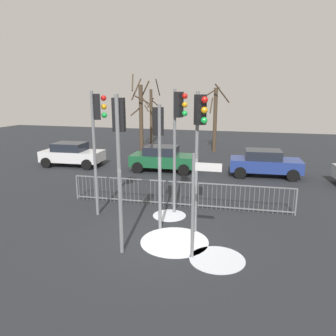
# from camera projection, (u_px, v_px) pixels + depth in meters

# --- Properties ---
(ground_plane) EXTENTS (60.00, 60.00, 0.00)m
(ground_plane) POSITION_uv_depth(u_px,v_px,m) (157.00, 238.00, 10.23)
(ground_plane) COLOR #26282D
(traffic_light_foreground_right) EXTENTS (0.45, 0.48, 4.59)m
(traffic_light_foreground_right) POSITION_uv_depth(u_px,v_px,m) (199.00, 132.00, 9.81)
(traffic_light_foreground_right) COLOR slate
(traffic_light_foreground_right) RESTS_ON ground
(traffic_light_mid_left) EXTENTS (0.51, 0.43, 4.60)m
(traffic_light_mid_left) POSITION_uv_depth(u_px,v_px,m) (97.00, 126.00, 11.48)
(traffic_light_mid_left) COLOR slate
(traffic_light_mid_left) RESTS_ON ground
(traffic_light_mid_right) EXTENTS (0.43, 0.51, 4.19)m
(traffic_light_mid_right) POSITION_uv_depth(u_px,v_px,m) (158.00, 139.00, 10.40)
(traffic_light_mid_right) COLOR slate
(traffic_light_mid_right) RESTS_ON ground
(traffic_light_foreground_left) EXTENTS (0.55, 0.37, 4.67)m
(traffic_light_foreground_left) POSITION_uv_depth(u_px,v_px,m) (178.00, 124.00, 11.56)
(traffic_light_foreground_left) COLOR slate
(traffic_light_foreground_left) RESTS_ON ground
(traffic_light_rear_left) EXTENTS (0.35, 0.57, 4.51)m
(traffic_light_rear_left) POSITION_uv_depth(u_px,v_px,m) (119.00, 139.00, 8.71)
(traffic_light_rear_left) COLOR slate
(traffic_light_rear_left) RESTS_ON ground
(direction_sign_post) EXTENTS (0.79, 0.09, 2.99)m
(direction_sign_post) POSITION_uv_depth(u_px,v_px,m) (195.00, 201.00, 8.64)
(direction_sign_post) COLOR slate
(direction_sign_post) RESTS_ON ground
(pedestrian_guard_railing) EXTENTS (9.04, 0.47, 1.07)m
(pedestrian_guard_railing) POSITION_uv_depth(u_px,v_px,m) (179.00, 194.00, 12.93)
(pedestrian_guard_railing) COLOR slate
(pedestrian_guard_railing) RESTS_ON ground
(car_green_mid) EXTENTS (3.88, 2.08, 1.47)m
(car_green_mid) POSITION_uv_depth(u_px,v_px,m) (163.00, 158.00, 18.88)
(car_green_mid) COLOR #195933
(car_green_mid) RESTS_ON ground
(car_white_trailing) EXTENTS (3.90, 2.13, 1.47)m
(car_white_trailing) POSITION_uv_depth(u_px,v_px,m) (72.00, 154.00, 20.18)
(car_white_trailing) COLOR silver
(car_white_trailing) RESTS_ON ground
(car_blue_near) EXTENTS (3.89, 2.11, 1.47)m
(car_blue_near) POSITION_uv_depth(u_px,v_px,m) (265.00, 163.00, 17.66)
(car_blue_near) COLOR navy
(car_blue_near) RESTS_ON ground
(bare_tree_left) EXTENTS (1.57, 1.50, 5.71)m
(bare_tree_left) POSITION_uv_depth(u_px,v_px,m) (151.00, 114.00, 28.99)
(bare_tree_left) COLOR #473828
(bare_tree_left) RESTS_ON ground
(bare_tree_centre) EXTENTS (1.63, 1.64, 5.94)m
(bare_tree_centre) POSITION_uv_depth(u_px,v_px,m) (141.00, 115.00, 24.58)
(bare_tree_centre) COLOR #473828
(bare_tree_centre) RESTS_ON ground
(bare_tree_right) EXTENTS (2.23, 2.24, 5.18)m
(bare_tree_right) POSITION_uv_depth(u_px,v_px,m) (215.00, 118.00, 24.41)
(bare_tree_right) COLOR #473828
(bare_tree_right) RESTS_ON ground
(snow_patch_kerb) EXTENTS (1.25, 1.25, 0.01)m
(snow_patch_kerb) POSITION_uv_depth(u_px,v_px,m) (169.00, 215.00, 12.10)
(snow_patch_kerb) COLOR silver
(snow_patch_kerb) RESTS_ON ground
(snow_patch_island) EXTENTS (1.56, 1.56, 0.01)m
(snow_patch_island) POSITION_uv_depth(u_px,v_px,m) (217.00, 259.00, 8.91)
(snow_patch_island) COLOR silver
(snow_patch_island) RESTS_ON ground
(snow_patch_verge) EXTENTS (2.13, 2.13, 0.01)m
(snow_patch_verge) POSITION_uv_depth(u_px,v_px,m) (175.00, 241.00, 9.98)
(snow_patch_verge) COLOR white
(snow_patch_verge) RESTS_ON ground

